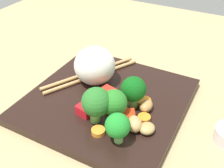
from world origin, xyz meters
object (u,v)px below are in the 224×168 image
(square_plate, at_px, (107,100))
(broccoli_floret_2, at_px, (133,91))
(carrot_slice_0, at_px, (98,131))
(rice_mound, at_px, (95,66))
(chopstick_pair, at_px, (91,74))

(square_plate, height_order, broccoli_floret_2, broccoli_floret_2)
(square_plate, bearing_deg, broccoli_floret_2, 176.21)
(square_plate, distance_m, carrot_slice_0, 0.09)
(square_plate, xyz_separation_m, broccoli_floret_2, (-0.05, 0.00, 0.04))
(rice_mound, relative_size, broccoli_floret_2, 1.36)
(broccoli_floret_2, bearing_deg, square_plate, -3.79)
(broccoli_floret_2, xyz_separation_m, chopstick_pair, (0.11, -0.05, -0.03))
(square_plate, height_order, carrot_slice_0, carrot_slice_0)
(chopstick_pair, bearing_deg, carrot_slice_0, 64.45)
(broccoli_floret_2, distance_m, chopstick_pair, 0.13)
(rice_mound, xyz_separation_m, carrot_slice_0, (-0.08, 0.12, -0.03))
(broccoli_floret_2, xyz_separation_m, carrot_slice_0, (0.02, 0.08, -0.03))
(rice_mound, height_order, chopstick_pair, rice_mound)
(square_plate, relative_size, chopstick_pair, 1.39)
(carrot_slice_0, bearing_deg, chopstick_pair, -54.32)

